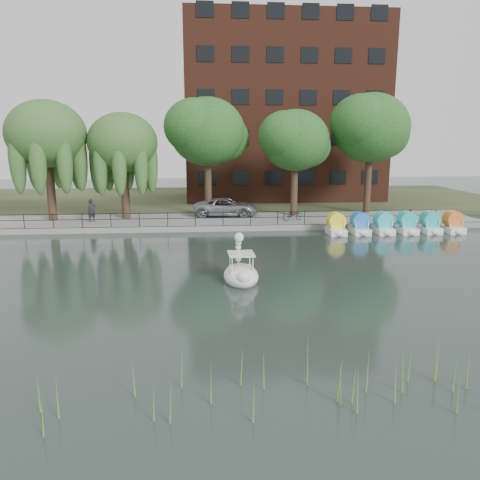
{
  "coord_description": "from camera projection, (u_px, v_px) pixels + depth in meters",
  "views": [
    {
      "loc": [
        -1.41,
        -20.16,
        6.57
      ],
      "look_at": [
        0.5,
        4.0,
        1.3
      ],
      "focal_mm": 35.0,
      "sensor_mm": 36.0,
      "label": 1
    }
  ],
  "objects": [
    {
      "name": "railing",
      "position": [
        223.0,
        215.0,
        33.81
      ],
      "size": [
        32.0,
        0.05,
        1.0
      ],
      "color": "black",
      "rests_on": "promenade"
    },
    {
      "name": "bicycle",
      "position": [
        293.0,
        214.0,
        35.95
      ],
      "size": [
        1.11,
        1.82,
        1.0
      ],
      "primitive_type": "imported",
      "rotation": [
        0.0,
        0.0,
        1.89
      ],
      "color": "gray",
      "rests_on": "promenade"
    },
    {
      "name": "broadleaf_far",
      "position": [
        371.0,
        128.0,
        38.56
      ],
      "size": [
        6.3,
        6.3,
        9.71
      ],
      "color": "#473323",
      "rests_on": "promenade"
    },
    {
      "name": "pedestrian",
      "position": [
        92.0,
        209.0,
        35.16
      ],
      "size": [
        0.86,
        0.8,
        1.98
      ],
      "primitive_type": "imported",
      "rotation": [
        0.0,
        0.0,
        0.59
      ],
      "color": "black",
      "rests_on": "promenade"
    },
    {
      "name": "reed_bank",
      "position": [
        340.0,
        378.0,
        11.92
      ],
      "size": [
        24.0,
        2.4,
        1.2
      ],
      "color": "#669938",
      "rests_on": "ground_plane"
    },
    {
      "name": "willow_mid",
      "position": [
        123.0,
        143.0,
        35.8
      ],
      "size": [
        5.32,
        5.32,
        8.15
      ],
      "color": "#473323",
      "rests_on": "promenade"
    },
    {
      "name": "willow_left",
      "position": [
        46.0,
        134.0,
        34.76
      ],
      "size": [
        5.88,
        5.88,
        9.01
      ],
      "color": "#473323",
      "rests_on": "promenade"
    },
    {
      "name": "broadleaf_center",
      "position": [
        207.0,
        132.0,
        37.1
      ],
      "size": [
        6.0,
        6.0,
        9.25
      ],
      "color": "#473323",
      "rests_on": "promenade"
    },
    {
      "name": "land_strip",
      "position": [
        216.0,
        199.0,
        50.33
      ],
      "size": [
        60.0,
        22.0,
        0.36
      ],
      "primitive_type": "cube",
      "color": "#47512D",
      "rests_on": "ground_plane"
    },
    {
      "name": "minivan",
      "position": [
        226.0,
        206.0,
        37.94
      ],
      "size": [
        3.27,
        6.19,
        1.66
      ],
      "primitive_type": "imported",
      "rotation": [
        0.0,
        0.0,
        1.48
      ],
      "color": "gray",
      "rests_on": "promenade"
    },
    {
      "name": "apartment_building",
      "position": [
        282.0,
        111.0,
        48.89
      ],
      "size": [
        20.0,
        10.07,
        18.0
      ],
      "color": "#4C1E16",
      "rests_on": "land_strip"
    },
    {
      "name": "ground_plane",
      "position": [
        236.0,
        287.0,
        21.15
      ],
      "size": [
        120.0,
        120.0,
        0.0
      ],
      "primitive_type": "plane",
      "color": "#34413C"
    },
    {
      "name": "pedal_boat_row",
      "position": [
        395.0,
        225.0,
        33.02
      ],
      "size": [
        9.65,
        1.7,
        1.4
      ],
      "color": "white",
      "rests_on": "ground_plane"
    },
    {
      "name": "broadleaf_right",
      "position": [
        295.0,
        141.0,
        37.3
      ],
      "size": [
        5.4,
        5.4,
        8.32
      ],
      "color": "#473323",
      "rests_on": "promenade"
    },
    {
      "name": "swan_boat",
      "position": [
        241.0,
        272.0,
        21.87
      ],
      "size": [
        1.71,
        2.71,
        2.18
      ],
      "rotation": [
        0.0,
        0.0,
        0.04
      ],
      "color": "white",
      "rests_on": "ground_plane"
    },
    {
      "name": "promenade",
      "position": [
        222.0,
        221.0,
        36.69
      ],
      "size": [
        40.0,
        6.0,
        0.4
      ],
      "primitive_type": "cube",
      "color": "gray",
      "rests_on": "ground_plane"
    },
    {
      "name": "kerb",
      "position": [
        223.0,
        228.0,
        33.82
      ],
      "size": [
        40.0,
        0.25,
        0.4
      ],
      "primitive_type": "cube",
      "color": "gray",
      "rests_on": "ground_plane"
    }
  ]
}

